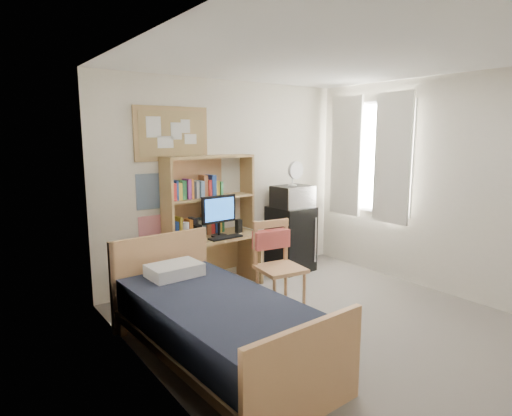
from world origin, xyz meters
TOP-DOWN VIEW (x-y plane):
  - floor at (0.00, 0.00)m, footprint 3.60×4.20m
  - ceiling at (0.00, 0.00)m, footprint 3.60×4.20m
  - wall_back at (0.00, 2.10)m, footprint 3.60×0.04m
  - wall_left at (-1.80, 0.00)m, footprint 0.04×4.20m
  - wall_right at (1.80, 0.00)m, footprint 0.04×4.20m
  - window_unit at (1.75, 1.20)m, footprint 0.10×1.40m
  - curtain_left at (1.72, 0.80)m, footprint 0.04×0.55m
  - curtain_right at (1.72, 1.60)m, footprint 0.04×0.55m
  - bulletin_board at (-0.78, 2.08)m, footprint 0.94×0.03m
  - poster_wave at (-1.10, 2.09)m, footprint 0.30×0.01m
  - poster_japan at (-1.10, 2.09)m, footprint 0.28×0.01m
  - desk at (-0.36, 1.80)m, footprint 1.10×0.59m
  - desk_chair at (-0.20, 0.73)m, footprint 0.56×0.56m
  - mini_fridge at (0.87, 1.81)m, footprint 0.55×0.55m
  - bed at (-1.27, 0.24)m, footprint 1.11×2.08m
  - hutch at (-0.36, 1.95)m, footprint 1.21×0.36m
  - monitor at (-0.35, 1.74)m, footprint 0.47×0.06m
  - keyboard at (-0.35, 1.60)m, footprint 0.43×0.16m
  - speaker_left at (-0.65, 1.73)m, footprint 0.08×0.08m
  - speaker_right at (-0.05, 1.75)m, footprint 0.07×0.07m
  - water_bottle at (-0.83, 1.68)m, footprint 0.07×0.07m
  - hoodie at (-0.17, 0.93)m, footprint 0.43×0.18m
  - microwave at (0.87, 1.79)m, footprint 0.53×0.41m
  - desk_fan at (0.87, 1.79)m, footprint 0.25×0.25m
  - pillow at (-1.30, 0.99)m, footprint 0.51×0.37m

SIDE VIEW (x-z plane):
  - floor at x=0.00m, z-range -0.02..0.00m
  - bed at x=-1.27m, z-range 0.00..0.56m
  - desk at x=-0.36m, z-range 0.00..0.67m
  - mini_fridge at x=0.87m, z-range 0.00..0.91m
  - desk_chair at x=-0.20m, z-range 0.00..1.00m
  - pillow at x=-1.30m, z-range 0.56..0.68m
  - keyboard at x=-0.35m, z-range 0.67..0.70m
  - speaker_right at x=-0.05m, z-range 0.67..0.85m
  - speaker_left at x=-0.65m, z-range 0.67..0.86m
  - hoodie at x=-0.17m, z-range 0.67..0.87m
  - poster_japan at x=-1.10m, z-range 0.60..0.96m
  - water_bottle at x=-0.83m, z-range 0.67..0.92m
  - monitor at x=-0.35m, z-range 0.67..1.18m
  - microwave at x=0.87m, z-range 0.91..1.21m
  - hutch at x=-0.36m, z-range 0.67..1.66m
  - poster_wave at x=-1.10m, z-range 1.04..1.46m
  - wall_back at x=0.00m, z-range 0.00..2.60m
  - wall_left at x=-1.80m, z-range 0.00..2.60m
  - wall_right at x=1.80m, z-range 0.00..2.60m
  - desk_fan at x=0.87m, z-range 1.21..1.51m
  - window_unit at x=1.75m, z-range 0.75..2.45m
  - curtain_left at x=1.72m, z-range 0.75..2.45m
  - curtain_right at x=1.72m, z-range 0.75..2.45m
  - bulletin_board at x=-0.78m, z-range 1.60..2.24m
  - ceiling at x=0.00m, z-range 2.59..2.61m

